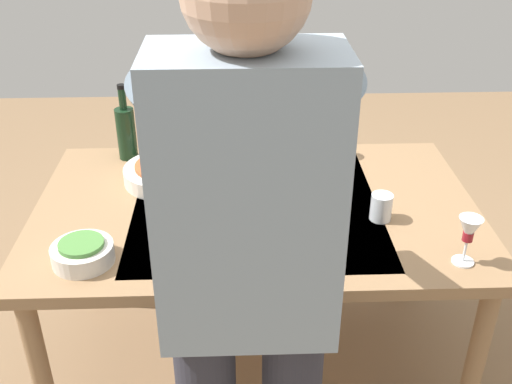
{
  "coord_description": "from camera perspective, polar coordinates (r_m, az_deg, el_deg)",
  "views": [
    {
      "loc": [
        0.06,
        1.75,
        1.77
      ],
      "look_at": [
        0.0,
        0.0,
        0.78
      ],
      "focal_mm": 42.41,
      "sensor_mm": 36.0,
      "label": 1
    }
  ],
  "objects": [
    {
      "name": "ground_plane",
      "position": [
        2.49,
        0.0,
        -15.8
      ],
      "size": [
        6.0,
        6.0,
        0.0
      ],
      "primitive_type": "plane",
      "color": "#846647"
    },
    {
      "name": "dining_table",
      "position": [
        2.07,
        0.0,
        -2.95
      ],
      "size": [
        1.48,
        0.93,
        0.73
      ],
      "color": "#93704C",
      "rests_on": "ground_plane"
    },
    {
      "name": "chair_near",
      "position": [
        2.88,
        -3.21,
        3.96
      ],
      "size": [
        0.4,
        0.4,
        0.91
      ],
      "color": "brown",
      "rests_on": "ground_plane"
    },
    {
      "name": "person_server",
      "position": [
        1.3,
        -0.76,
        -8.86
      ],
      "size": [
        0.42,
        0.61,
        1.69
      ],
      "color": "#2D2D38",
      "rests_on": "ground_plane"
    },
    {
      "name": "wine_bottle",
      "position": [
        2.36,
        -12.16,
        5.62
      ],
      "size": [
        0.07,
        0.07,
        0.3
      ],
      "color": "black",
      "rests_on": "dining_table"
    },
    {
      "name": "wine_glass_left",
      "position": [
        1.81,
        19.43,
        -3.59
      ],
      "size": [
        0.07,
        0.07,
        0.15
      ],
      "color": "white",
      "rests_on": "dining_table"
    },
    {
      "name": "wine_glass_right",
      "position": [
        2.34,
        6.64,
        5.72
      ],
      "size": [
        0.07,
        0.07,
        0.15
      ],
      "color": "white",
      "rests_on": "dining_table"
    },
    {
      "name": "water_cup_near_left",
      "position": [
        2.07,
        -0.14,
        0.82
      ],
      "size": [
        0.07,
        0.07,
        0.1
      ],
      "primitive_type": "cylinder",
      "color": "silver",
      "rests_on": "dining_table"
    },
    {
      "name": "water_cup_near_right",
      "position": [
        1.98,
        11.73,
        -1.4
      ],
      "size": [
        0.07,
        0.07,
        0.09
      ],
      "primitive_type": "cylinder",
      "color": "silver",
      "rests_on": "dining_table"
    },
    {
      "name": "water_cup_far_left",
      "position": [
        2.31,
        -0.77,
        4.13
      ],
      "size": [
        0.07,
        0.07,
        0.1
      ],
      "primitive_type": "cylinder",
      "color": "silver",
      "rests_on": "dining_table"
    },
    {
      "name": "serving_bowl_pasta",
      "position": [
        2.19,
        -8.5,
        1.83
      ],
      "size": [
        0.3,
        0.3,
        0.07
      ],
      "color": "silver",
      "rests_on": "dining_table"
    },
    {
      "name": "side_bowl_salad",
      "position": [
        1.82,
        -16.05,
        -5.48
      ],
      "size": [
        0.18,
        0.18,
        0.07
      ],
      "color": "silver",
      "rests_on": "dining_table"
    },
    {
      "name": "dinner_plate_near",
      "position": [
        1.88,
        -4.84,
        -4.09
      ],
      "size": [
        0.23,
        0.23,
        0.01
      ],
      "primitive_type": "cylinder",
      "color": "silver",
      "rests_on": "dining_table"
    }
  ]
}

